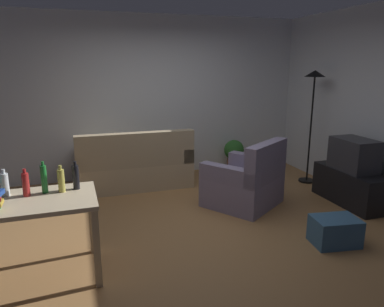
# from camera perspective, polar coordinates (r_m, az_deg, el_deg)

# --- Properties ---
(ground_plane) EXTENTS (5.20, 4.40, 0.02)m
(ground_plane) POSITION_cam_1_polar(r_m,az_deg,el_deg) (4.55, 0.74, -10.90)
(ground_plane) COLOR #9E7042
(wall_rear) EXTENTS (5.20, 0.10, 2.70)m
(wall_rear) POSITION_cam_1_polar(r_m,az_deg,el_deg) (6.27, -5.70, 8.87)
(wall_rear) COLOR silver
(wall_rear) RESTS_ON ground_plane
(wall_right) EXTENTS (0.10, 4.40, 2.70)m
(wall_right) POSITION_cam_1_polar(r_m,az_deg,el_deg) (5.56, 27.31, 6.73)
(wall_right) COLOR silver
(wall_right) RESTS_ON ground_plane
(couch) EXTENTS (1.76, 0.84, 0.92)m
(couch) POSITION_cam_1_polar(r_m,az_deg,el_deg) (5.78, -9.09, -2.22)
(couch) COLOR tan
(couch) RESTS_ON ground_plane
(tv_stand) EXTENTS (0.44, 1.10, 0.48)m
(tv_stand) POSITION_cam_1_polar(r_m,az_deg,el_deg) (5.51, 23.78, -4.81)
(tv_stand) COLOR black
(tv_stand) RESTS_ON ground_plane
(tv) EXTENTS (0.41, 0.60, 0.44)m
(tv) POSITION_cam_1_polar(r_m,az_deg,el_deg) (5.39, 24.28, -0.16)
(tv) COLOR #2D2D33
(tv) RESTS_ON tv_stand
(torchiere_lamp) EXTENTS (0.32, 0.32, 1.81)m
(torchiere_lamp) POSITION_cam_1_polar(r_m,az_deg,el_deg) (6.04, 18.64, 8.62)
(torchiere_lamp) COLOR black
(torchiere_lamp) RESTS_ON ground_plane
(desk) EXTENTS (1.21, 0.72, 0.76)m
(desk) POSITION_cam_1_polar(r_m,az_deg,el_deg) (3.49, -24.82, -8.41)
(desk) COLOR #C6B28E
(desk) RESTS_ON ground_plane
(potted_plant) EXTENTS (0.36, 0.36, 0.57)m
(potted_plant) POSITION_cam_1_polar(r_m,az_deg,el_deg) (6.58, 6.65, 0.07)
(potted_plant) COLOR brown
(potted_plant) RESTS_ON ground_plane
(armchair) EXTENTS (1.22, 1.20, 0.92)m
(armchair) POSITION_cam_1_polar(r_m,az_deg,el_deg) (5.01, 8.60, -4.59)
(armchair) COLOR gray
(armchair) RESTS_ON ground_plane
(storage_box) EXTENTS (0.52, 0.41, 0.30)m
(storage_box) POSITION_cam_1_polar(r_m,az_deg,el_deg) (4.27, 21.67, -11.33)
(storage_box) COLOR #386084
(storage_box) RESTS_ON ground_plane
(bottle_clear) EXTENTS (0.07, 0.07, 0.25)m
(bottle_clear) POSITION_cam_1_polar(r_m,az_deg,el_deg) (3.61, -27.50, -4.35)
(bottle_clear) COLOR silver
(bottle_clear) RESTS_ON desk
(bottle_red) EXTENTS (0.06, 0.06, 0.25)m
(bottle_red) POSITION_cam_1_polar(r_m,az_deg,el_deg) (3.52, -24.82, -4.44)
(bottle_red) COLOR #AD2323
(bottle_red) RESTS_ON desk
(bottle_green) EXTENTS (0.05, 0.05, 0.30)m
(bottle_green) POSITION_cam_1_polar(r_m,az_deg,el_deg) (3.53, -22.37, -3.73)
(bottle_green) COLOR #1E722D
(bottle_green) RESTS_ON desk
(bottle_squat) EXTENTS (0.06, 0.06, 0.25)m
(bottle_squat) POSITION_cam_1_polar(r_m,az_deg,el_deg) (3.51, -19.99, -4.01)
(bottle_squat) COLOR #BCB24C
(bottle_squat) RESTS_ON desk
(bottle_dark) EXTENTS (0.06, 0.06, 0.27)m
(bottle_dark) POSITION_cam_1_polar(r_m,az_deg,el_deg) (3.54, -17.90, -3.54)
(bottle_dark) COLOR black
(bottle_dark) RESTS_ON desk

